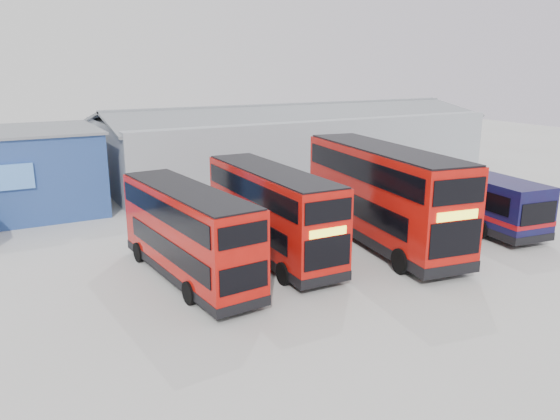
% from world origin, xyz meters
% --- Properties ---
extents(ground_plane, '(120.00, 120.00, 0.00)m').
position_xyz_m(ground_plane, '(0.00, 0.00, 0.00)').
color(ground_plane, '#A5A5A0').
rests_on(ground_plane, ground).
extents(maintenance_shed, '(30.50, 12.00, 5.89)m').
position_xyz_m(maintenance_shed, '(8.00, 20.00, 2.60)').
color(maintenance_shed, '#959BA2').
rests_on(maintenance_shed, ground).
extents(double_decker_left, '(3.07, 9.56, 3.98)m').
position_xyz_m(double_decker_left, '(-7.17, 2.54, 1.98)').
color(double_decker_left, '#B6100A').
rests_on(double_decker_left, ground).
extents(double_decker_centre, '(2.70, 10.04, 4.22)m').
position_xyz_m(double_decker_centre, '(-2.73, 3.45, 2.10)').
color(double_decker_centre, '#B6100A').
rests_on(double_decker_centre, ground).
extents(double_decker_right, '(4.42, 11.97, 4.96)m').
position_xyz_m(double_decker_right, '(3.05, 2.46, 2.47)').
color(double_decker_right, '#B6100A').
rests_on(double_decker_right, ground).
extents(single_decker_blue, '(3.83, 11.37, 3.03)m').
position_xyz_m(single_decker_blue, '(9.78, 3.47, 1.50)').
color(single_decker_blue, '#0C1037').
rests_on(single_decker_blue, ground).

